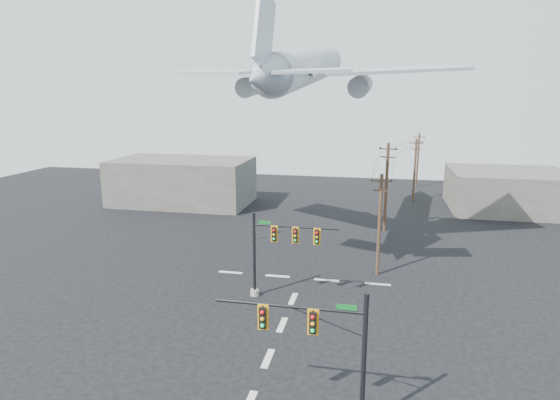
% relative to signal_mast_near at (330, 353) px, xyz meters
% --- Properties ---
extents(ground, '(120.00, 120.00, 0.00)m').
position_rel_signal_mast_near_xyz_m(ground, '(-3.83, 4.45, -3.45)').
color(ground, black).
rests_on(ground, ground).
extents(lane_markings, '(14.00, 21.20, 0.01)m').
position_rel_signal_mast_near_xyz_m(lane_markings, '(-3.83, 9.79, -3.44)').
color(lane_markings, beige).
rests_on(lane_markings, ground).
extents(signal_mast_near, '(6.98, 0.70, 6.34)m').
position_rel_signal_mast_near_xyz_m(signal_mast_near, '(0.00, 0.00, 0.00)').
color(signal_mast_near, gray).
rests_on(signal_mast_near, ground).
extents(signal_mast_far, '(6.38, 0.69, 6.32)m').
position_rel_signal_mast_near_xyz_m(signal_mast_far, '(-5.18, 12.44, 0.13)').
color(signal_mast_far, gray).
rests_on(signal_mast_far, ground).
extents(utility_pole_a, '(1.67, 0.28, 8.36)m').
position_rel_signal_mast_near_xyz_m(utility_pole_a, '(2.10, 18.51, 0.92)').
color(utility_pole_a, '#4C3020').
rests_on(utility_pole_a, ground).
extents(utility_pole_b, '(1.89, 0.64, 9.53)m').
position_rel_signal_mast_near_xyz_m(utility_pole_b, '(2.79, 31.45, 1.54)').
color(utility_pole_b, '#4C3020').
rests_on(utility_pole_b, ground).
extents(utility_pole_c, '(1.76, 0.29, 8.60)m').
position_rel_signal_mast_near_xyz_m(utility_pole_c, '(6.81, 47.03, 1.05)').
color(utility_pole_c, '#4C3020').
rests_on(utility_pole_c, ground).
extents(utility_pole_d, '(1.70, 0.69, 8.49)m').
position_rel_signal_mast_near_xyz_m(utility_pole_d, '(8.06, 57.96, 1.00)').
color(utility_pole_d, '#4C3020').
rests_on(utility_pole_d, ground).
extents(power_lines, '(7.51, 39.45, 0.52)m').
position_rel_signal_mast_near_xyz_m(power_lines, '(4.76, 38.27, 4.78)').
color(power_lines, black).
extents(airliner, '(28.87, 30.45, 7.93)m').
position_rel_signal_mast_near_xyz_m(airliner, '(-5.19, 25.34, 13.36)').
color(airliner, '#A3A7AF').
extents(building_left, '(18.00, 10.00, 6.00)m').
position_rel_signal_mast_near_xyz_m(building_left, '(-23.83, 39.45, -0.45)').
color(building_left, '#625D56').
rests_on(building_left, ground).
extents(building_right, '(14.00, 12.00, 5.00)m').
position_rel_signal_mast_near_xyz_m(building_right, '(18.17, 44.45, -0.95)').
color(building_right, '#625D56').
rests_on(building_right, ground).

